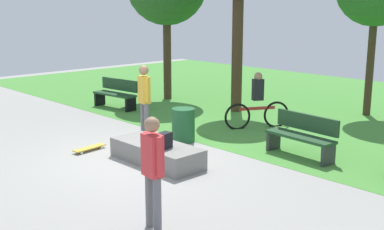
{
  "coord_description": "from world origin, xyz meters",
  "views": [
    {
      "loc": [
        8.03,
        -6.05,
        3.2
      ],
      "look_at": [
        0.49,
        1.12,
        0.86
      ],
      "focal_mm": 45.84,
      "sensor_mm": 36.0,
      "label": 1
    }
  ],
  "objects_px": {
    "skater_performing_trick": "(153,165)",
    "park_bench_by_oak": "(116,93)",
    "concrete_ledge": "(157,153)",
    "park_bench_far_right": "(302,135)",
    "trash_bin": "(183,125)",
    "backpack_on_ledge": "(165,140)",
    "cyclist_on_bicycle": "(257,104)",
    "skater_watching": "(144,95)",
    "skateboard_by_ledge": "(90,148)"
  },
  "relations": [
    {
      "from": "skater_performing_trick",
      "to": "park_bench_by_oak",
      "type": "xyz_separation_m",
      "value": [
        -7.52,
        4.61,
        -0.5
      ]
    },
    {
      "from": "concrete_ledge",
      "to": "skater_performing_trick",
      "type": "distance_m",
      "value": 3.19
    },
    {
      "from": "park_bench_far_right",
      "to": "trash_bin",
      "type": "xyz_separation_m",
      "value": [
        -2.64,
        -1.05,
        -0.08
      ]
    },
    {
      "from": "backpack_on_ledge",
      "to": "cyclist_on_bicycle",
      "type": "distance_m",
      "value": 4.0
    },
    {
      "from": "trash_bin",
      "to": "park_bench_by_oak",
      "type": "bearing_deg",
      "value": 165.63
    },
    {
      "from": "trash_bin",
      "to": "cyclist_on_bicycle",
      "type": "relative_size",
      "value": 0.5
    },
    {
      "from": "skater_performing_trick",
      "to": "skater_watching",
      "type": "relative_size",
      "value": 0.94
    },
    {
      "from": "skater_watching",
      "to": "skateboard_by_ledge",
      "type": "height_order",
      "value": "skater_watching"
    },
    {
      "from": "concrete_ledge",
      "to": "backpack_on_ledge",
      "type": "xyz_separation_m",
      "value": [
        0.37,
        -0.09,
        0.36
      ]
    },
    {
      "from": "concrete_ledge",
      "to": "trash_bin",
      "type": "xyz_separation_m",
      "value": [
        -0.81,
        1.5,
        0.2
      ]
    },
    {
      "from": "park_bench_far_right",
      "to": "skater_watching",
      "type": "bearing_deg",
      "value": -156.88
    },
    {
      "from": "park_bench_far_right",
      "to": "skater_performing_trick",
      "type": "bearing_deg",
      "value": -83.33
    },
    {
      "from": "park_bench_by_oak",
      "to": "cyclist_on_bicycle",
      "type": "distance_m",
      "value": 4.88
    },
    {
      "from": "backpack_on_ledge",
      "to": "park_bench_by_oak",
      "type": "bearing_deg",
      "value": -126.88
    },
    {
      "from": "concrete_ledge",
      "to": "park_bench_by_oak",
      "type": "bearing_deg",
      "value": 153.18
    },
    {
      "from": "concrete_ledge",
      "to": "skateboard_by_ledge",
      "type": "relative_size",
      "value": 2.6
    },
    {
      "from": "concrete_ledge",
      "to": "skater_performing_trick",
      "type": "xyz_separation_m",
      "value": [
        2.35,
        -2.0,
        0.78
      ]
    },
    {
      "from": "skater_watching",
      "to": "park_bench_far_right",
      "type": "distance_m",
      "value": 3.88
    },
    {
      "from": "park_bench_far_right",
      "to": "trash_bin",
      "type": "height_order",
      "value": "park_bench_far_right"
    },
    {
      "from": "cyclist_on_bicycle",
      "to": "park_bench_by_oak",
      "type": "bearing_deg",
      "value": -165.67
    },
    {
      "from": "skater_performing_trick",
      "to": "trash_bin",
      "type": "bearing_deg",
      "value": 132.16
    },
    {
      "from": "concrete_ledge",
      "to": "skater_watching",
      "type": "height_order",
      "value": "skater_watching"
    },
    {
      "from": "backpack_on_ledge",
      "to": "skateboard_by_ledge",
      "type": "bearing_deg",
      "value": -88.21
    },
    {
      "from": "park_bench_far_right",
      "to": "trash_bin",
      "type": "distance_m",
      "value": 2.84
    },
    {
      "from": "park_bench_by_oak",
      "to": "park_bench_far_right",
      "type": "bearing_deg",
      "value": -0.57
    },
    {
      "from": "backpack_on_ledge",
      "to": "cyclist_on_bicycle",
      "type": "xyz_separation_m",
      "value": [
        -0.81,
        3.91,
        0.06
      ]
    },
    {
      "from": "concrete_ledge",
      "to": "skater_performing_trick",
      "type": "bearing_deg",
      "value": -40.35
    },
    {
      "from": "skater_watching",
      "to": "park_bench_far_right",
      "type": "relative_size",
      "value": 1.1
    },
    {
      "from": "backpack_on_ledge",
      "to": "skater_watching",
      "type": "distance_m",
      "value": 2.41
    },
    {
      "from": "skater_watching",
      "to": "park_bench_by_oak",
      "type": "distance_m",
      "value": 3.85
    },
    {
      "from": "park_bench_far_right",
      "to": "park_bench_by_oak",
      "type": "relative_size",
      "value": 0.99
    },
    {
      "from": "backpack_on_ledge",
      "to": "skater_watching",
      "type": "bearing_deg",
      "value": -129.4
    },
    {
      "from": "backpack_on_ledge",
      "to": "skater_watching",
      "type": "height_order",
      "value": "skater_watching"
    },
    {
      "from": "park_bench_by_oak",
      "to": "skater_watching",
      "type": "bearing_deg",
      "value": -24.48
    },
    {
      "from": "concrete_ledge",
      "to": "skater_performing_trick",
      "type": "relative_size",
      "value": 1.26
    },
    {
      "from": "skater_watching",
      "to": "skateboard_by_ledge",
      "type": "bearing_deg",
      "value": -89.6
    },
    {
      "from": "skateboard_by_ledge",
      "to": "cyclist_on_bicycle",
      "type": "bearing_deg",
      "value": 74.04
    },
    {
      "from": "concrete_ledge",
      "to": "cyclist_on_bicycle",
      "type": "bearing_deg",
      "value": 96.61
    },
    {
      "from": "concrete_ledge",
      "to": "skater_watching",
      "type": "bearing_deg",
      "value": 148.71
    },
    {
      "from": "skateboard_by_ledge",
      "to": "concrete_ledge",
      "type": "bearing_deg",
      "value": 18.19
    },
    {
      "from": "skater_performing_trick",
      "to": "park_bench_far_right",
      "type": "xyz_separation_m",
      "value": [
        -0.53,
        4.54,
        -0.5
      ]
    },
    {
      "from": "skater_watching",
      "to": "trash_bin",
      "type": "height_order",
      "value": "skater_watching"
    },
    {
      "from": "skater_watching",
      "to": "park_bench_far_right",
      "type": "height_order",
      "value": "skater_watching"
    },
    {
      "from": "backpack_on_ledge",
      "to": "park_bench_by_oak",
      "type": "xyz_separation_m",
      "value": [
        -5.54,
        2.71,
        -0.09
      ]
    },
    {
      "from": "park_bench_by_oak",
      "to": "trash_bin",
      "type": "bearing_deg",
      "value": -14.37
    },
    {
      "from": "skater_performing_trick",
      "to": "skateboard_by_ledge",
      "type": "relative_size",
      "value": 2.06
    },
    {
      "from": "skater_performing_trick",
      "to": "park_bench_by_oak",
      "type": "distance_m",
      "value": 8.84
    },
    {
      "from": "concrete_ledge",
      "to": "park_bench_by_oak",
      "type": "xyz_separation_m",
      "value": [
        -5.17,
        2.61,
        0.28
      ]
    },
    {
      "from": "backpack_on_ledge",
      "to": "trash_bin",
      "type": "relative_size",
      "value": 0.4
    },
    {
      "from": "trash_bin",
      "to": "concrete_ledge",
      "type": "bearing_deg",
      "value": -61.51
    }
  ]
}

